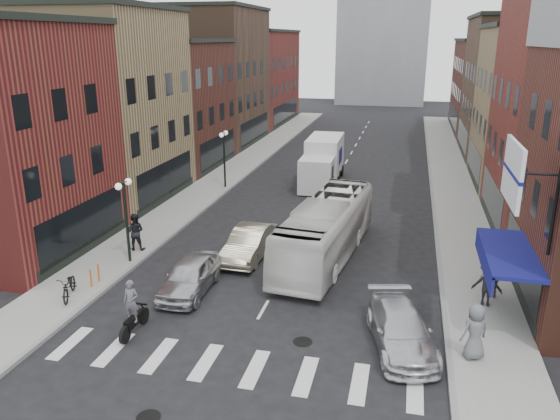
{
  "coord_description": "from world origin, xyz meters",
  "views": [
    {
      "loc": [
        5.17,
        -17.81,
        10.33
      ],
      "look_at": [
        -0.86,
        7.49,
        2.11
      ],
      "focal_mm": 35.0,
      "sensor_mm": 36.0,
      "label": 1
    }
  ],
  "objects_px": {
    "ped_right_b": "(493,278)",
    "curb_car": "(401,330)",
    "parked_bicycle": "(69,286)",
    "sedan_left_far": "(249,243)",
    "ped_right_a": "(487,284)",
    "motorcycle_rider": "(132,309)",
    "bike_rack": "(95,276)",
    "streetlamp_far": "(224,149)",
    "transit_bus": "(326,229)",
    "ped_right_c": "(475,331)",
    "sedan_left_near": "(190,276)",
    "billboard_sign": "(515,175)",
    "box_truck": "(322,162)",
    "streetlamp_near": "(125,206)",
    "ped_left_solo": "(135,232)"
  },
  "relations": [
    {
      "from": "ped_right_a",
      "to": "ped_right_c",
      "type": "height_order",
      "value": "ped_right_c"
    },
    {
      "from": "ped_left_solo",
      "to": "ped_right_a",
      "type": "bearing_deg",
      "value": 162.07
    },
    {
      "from": "motorcycle_rider",
      "to": "transit_bus",
      "type": "bearing_deg",
      "value": 57.68
    },
    {
      "from": "box_truck",
      "to": "sedan_left_far",
      "type": "bearing_deg",
      "value": -95.65
    },
    {
      "from": "streetlamp_near",
      "to": "ped_right_b",
      "type": "bearing_deg",
      "value": -0.1
    },
    {
      "from": "bike_rack",
      "to": "sedan_left_near",
      "type": "bearing_deg",
      "value": 7.34
    },
    {
      "from": "sedan_left_near",
      "to": "ped_right_a",
      "type": "distance_m",
      "value": 12.1
    },
    {
      "from": "motorcycle_rider",
      "to": "ped_right_a",
      "type": "height_order",
      "value": "motorcycle_rider"
    },
    {
      "from": "billboard_sign",
      "to": "box_truck",
      "type": "distance_m",
      "value": 23.03
    },
    {
      "from": "ped_right_b",
      "to": "curb_car",
      "type": "bearing_deg",
      "value": 56.13
    },
    {
      "from": "bike_rack",
      "to": "sedan_left_far",
      "type": "distance_m",
      "value": 7.3
    },
    {
      "from": "streetlamp_near",
      "to": "transit_bus",
      "type": "relative_size",
      "value": 0.39
    },
    {
      "from": "motorcycle_rider",
      "to": "parked_bicycle",
      "type": "xyz_separation_m",
      "value": [
        -3.82,
        1.81,
        -0.33
      ]
    },
    {
      "from": "streetlamp_far",
      "to": "ped_left_solo",
      "type": "relative_size",
      "value": 2.17
    },
    {
      "from": "streetlamp_near",
      "to": "curb_car",
      "type": "height_order",
      "value": "streetlamp_near"
    },
    {
      "from": "bike_rack",
      "to": "ped_right_a",
      "type": "bearing_deg",
      "value": 6.7
    },
    {
      "from": "parked_bicycle",
      "to": "sedan_left_far",
      "type": "bearing_deg",
      "value": 24.54
    },
    {
      "from": "parked_bicycle",
      "to": "streetlamp_near",
      "type": "bearing_deg",
      "value": 60.98
    },
    {
      "from": "ped_right_a",
      "to": "motorcycle_rider",
      "type": "bearing_deg",
      "value": 32.52
    },
    {
      "from": "transit_bus",
      "to": "ped_right_b",
      "type": "xyz_separation_m",
      "value": [
        7.34,
        -2.99,
        -0.47
      ]
    },
    {
      "from": "sedan_left_near",
      "to": "parked_bicycle",
      "type": "bearing_deg",
      "value": -158.62
    },
    {
      "from": "sedan_left_far",
      "to": "ped_right_c",
      "type": "height_order",
      "value": "ped_right_c"
    },
    {
      "from": "streetlamp_near",
      "to": "ped_left_solo",
      "type": "height_order",
      "value": "streetlamp_near"
    },
    {
      "from": "parked_bicycle",
      "to": "ped_right_b",
      "type": "bearing_deg",
      "value": -8.25
    },
    {
      "from": "motorcycle_rider",
      "to": "box_truck",
      "type": "bearing_deg",
      "value": 82.4
    },
    {
      "from": "streetlamp_far",
      "to": "transit_bus",
      "type": "height_order",
      "value": "streetlamp_far"
    },
    {
      "from": "box_truck",
      "to": "ped_right_a",
      "type": "xyz_separation_m",
      "value": [
        9.47,
        -17.81,
        -0.61
      ]
    },
    {
      "from": "motorcycle_rider",
      "to": "parked_bicycle",
      "type": "bearing_deg",
      "value": 155.01
    },
    {
      "from": "sedan_left_far",
      "to": "ped_left_solo",
      "type": "bearing_deg",
      "value": -171.71
    },
    {
      "from": "billboard_sign",
      "to": "parked_bicycle",
      "type": "xyz_separation_m",
      "value": [
        -16.51,
        -0.56,
        -5.48
      ]
    },
    {
      "from": "ped_right_b",
      "to": "transit_bus",
      "type": "bearing_deg",
      "value": -17.78
    },
    {
      "from": "ped_left_solo",
      "to": "ped_right_c",
      "type": "distance_m",
      "value": 16.78
    },
    {
      "from": "billboard_sign",
      "to": "curb_car",
      "type": "bearing_deg",
      "value": -162.22
    },
    {
      "from": "streetlamp_far",
      "to": "billboard_sign",
      "type": "bearing_deg",
      "value": -47.59
    },
    {
      "from": "bike_rack",
      "to": "ped_right_c",
      "type": "distance_m",
      "value": 15.5
    },
    {
      "from": "ped_right_a",
      "to": "ped_right_b",
      "type": "relative_size",
      "value": 1.05
    },
    {
      "from": "curb_car",
      "to": "ped_right_a",
      "type": "height_order",
      "value": "ped_right_a"
    },
    {
      "from": "billboard_sign",
      "to": "ped_right_b",
      "type": "height_order",
      "value": "billboard_sign"
    },
    {
      "from": "ped_left_solo",
      "to": "sedan_left_near",
      "type": "bearing_deg",
      "value": 130.43
    },
    {
      "from": "billboard_sign",
      "to": "ped_left_solo",
      "type": "bearing_deg",
      "value": 163.27
    },
    {
      "from": "transit_bus",
      "to": "ped_right_a",
      "type": "relative_size",
      "value": 5.91
    },
    {
      "from": "curb_car",
      "to": "ped_left_solo",
      "type": "bearing_deg",
      "value": 141.93
    },
    {
      "from": "motorcycle_rider",
      "to": "ped_right_b",
      "type": "relative_size",
      "value": 1.25
    },
    {
      "from": "streetlamp_near",
      "to": "transit_bus",
      "type": "xyz_separation_m",
      "value": [
        8.98,
        2.97,
        -1.45
      ]
    },
    {
      "from": "streetlamp_near",
      "to": "ped_left_solo",
      "type": "distance_m",
      "value": 2.35
    },
    {
      "from": "bike_rack",
      "to": "transit_bus",
      "type": "bearing_deg",
      "value": 31.68
    },
    {
      "from": "bike_rack",
      "to": "motorcycle_rider",
      "type": "xyz_separation_m",
      "value": [
        3.5,
        -3.17,
        0.44
      ]
    },
    {
      "from": "ped_right_c",
      "to": "bike_rack",
      "type": "bearing_deg",
      "value": -37.6
    },
    {
      "from": "sedan_left_far",
      "to": "ped_right_b",
      "type": "bearing_deg",
      "value": -8.71
    },
    {
      "from": "sedan_left_far",
      "to": "ped_right_b",
      "type": "xyz_separation_m",
      "value": [
        10.99,
        -2.09,
        0.24
      ]
    }
  ]
}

